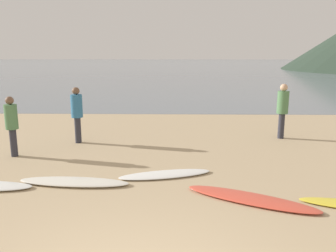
{
  "coord_description": "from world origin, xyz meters",
  "views": [
    {
      "loc": [
        0.54,
        -2.94,
        2.63
      ],
      "look_at": [
        0.33,
        6.48,
        0.6
      ],
      "focal_mm": 37.22,
      "sensor_mm": 36.0,
      "label": 1
    }
  ],
  "objects_px": {
    "surfboard_1": "(74,182)",
    "surfboard_3": "(251,199)",
    "person_2": "(12,121)",
    "surfboard_2": "(165,174)",
    "person_0": "(283,107)",
    "person_1": "(77,110)"
  },
  "relations": [
    {
      "from": "surfboard_1",
      "to": "surfboard_3",
      "type": "xyz_separation_m",
      "value": [
        3.41,
        -0.73,
        -0.01
      ]
    },
    {
      "from": "surfboard_1",
      "to": "person_2",
      "type": "distance_m",
      "value": 2.91
    },
    {
      "from": "surfboard_2",
      "to": "person_0",
      "type": "xyz_separation_m",
      "value": [
        3.46,
        3.4,
        0.95
      ]
    },
    {
      "from": "surfboard_1",
      "to": "person_0",
      "type": "bearing_deg",
      "value": 40.62
    },
    {
      "from": "surfboard_2",
      "to": "surfboard_3",
      "type": "xyz_separation_m",
      "value": [
        1.57,
        -1.24,
        0.01
      ]
    },
    {
      "from": "person_2",
      "to": "surfboard_3",
      "type": "bearing_deg",
      "value": -136.08
    },
    {
      "from": "surfboard_1",
      "to": "person_1",
      "type": "distance_m",
      "value": 3.47
    },
    {
      "from": "person_0",
      "to": "person_1",
      "type": "bearing_deg",
      "value": -135.75
    },
    {
      "from": "surfboard_2",
      "to": "person_1",
      "type": "relative_size",
      "value": 1.24
    },
    {
      "from": "surfboard_1",
      "to": "surfboard_2",
      "type": "bearing_deg",
      "value": 19.62
    },
    {
      "from": "surfboard_2",
      "to": "person_1",
      "type": "xyz_separation_m",
      "value": [
        -2.63,
        2.74,
        0.92
      ]
    },
    {
      "from": "person_2",
      "to": "person_0",
      "type": "bearing_deg",
      "value": -95.17
    },
    {
      "from": "person_0",
      "to": "person_2",
      "type": "height_order",
      "value": "person_0"
    },
    {
      "from": "surfboard_2",
      "to": "person_2",
      "type": "height_order",
      "value": "person_2"
    },
    {
      "from": "person_0",
      "to": "surfboard_1",
      "type": "bearing_deg",
      "value": -105.51
    },
    {
      "from": "surfboard_2",
      "to": "person_2",
      "type": "relative_size",
      "value": 1.31
    },
    {
      "from": "surfboard_2",
      "to": "person_2",
      "type": "xyz_separation_m",
      "value": [
        -3.9,
        1.36,
        0.87
      ]
    },
    {
      "from": "surfboard_3",
      "to": "person_1",
      "type": "distance_m",
      "value": 5.86
    },
    {
      "from": "surfboard_3",
      "to": "person_0",
      "type": "height_order",
      "value": "person_0"
    },
    {
      "from": "surfboard_2",
      "to": "person_2",
      "type": "distance_m",
      "value": 4.22
    },
    {
      "from": "surfboard_3",
      "to": "person_0",
      "type": "xyz_separation_m",
      "value": [
        1.89,
        4.64,
        0.95
      ]
    },
    {
      "from": "surfboard_1",
      "to": "person_2",
      "type": "bearing_deg",
      "value": 142.08
    }
  ]
}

